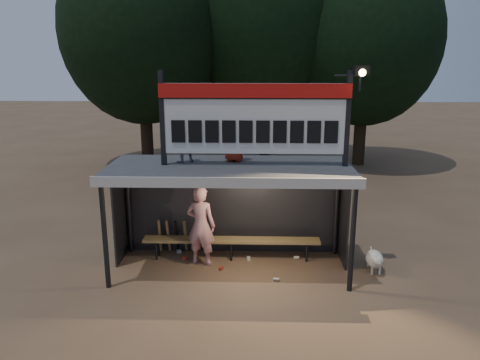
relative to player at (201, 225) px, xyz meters
The scene contains 13 objects.
ground 1.14m from the player, 22.04° to the right, with size 80.00×80.00×0.00m, color brown.
player is the anchor object (origin of this frame).
child_a 1.94m from the player, behind, with size 0.47×0.37×0.97m, color gray.
child_b 2.10m from the player, 10.02° to the left, with size 0.53×0.34×1.08m, color #B02D1B.
dugout_shelter 1.15m from the player, ahead, with size 5.10×2.08×2.32m.
scoreboard_assembly 2.73m from the player, 12.73° to the right, with size 4.10×0.27×1.99m.
bench 0.85m from the player, 23.57° to the left, with size 4.00×0.35×0.48m.
tree_left 11.28m from the player, 108.97° to the left, with size 6.46×6.46×9.27m.
tree_mid 12.52m from the player, 81.63° to the left, with size 7.22×7.22×10.36m.
tree_right 12.46m from the player, 61.08° to the left, with size 6.08×6.08×8.72m.
dog 3.82m from the player, ahead, with size 0.36×0.81×0.49m.
bats 1.03m from the player, 142.89° to the left, with size 0.68×0.35×0.84m.
litter 1.10m from the player, ahead, with size 2.86×1.45×0.08m.
Camera 1 is at (0.49, -9.34, 4.46)m, focal length 35.00 mm.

